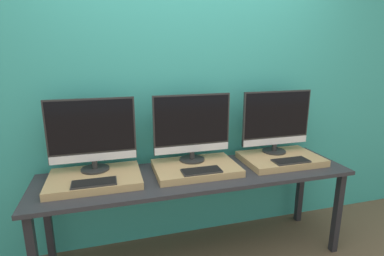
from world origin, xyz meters
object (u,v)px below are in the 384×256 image
monitor_left (92,133)px  monitor_right (276,120)px  monitor_center (192,126)px  keyboard_right (291,161)px  keyboard_left (94,183)px  keyboard_center (202,171)px

monitor_left → monitor_right: bearing=0.0°
monitor_left → monitor_center: same height
monitor_right → keyboard_right: bearing=-90.0°
keyboard_left → keyboard_right: 1.46m
keyboard_right → keyboard_left: bearing=180.0°
monitor_right → keyboard_center: bearing=-161.4°
keyboard_left → monitor_center: bearing=18.6°
keyboard_center → monitor_right: (0.73, 0.24, 0.27)m
keyboard_center → monitor_right: bearing=18.6°
keyboard_left → keyboard_right: (1.46, 0.00, 0.00)m
keyboard_right → monitor_center: bearing=161.4°
monitor_left → monitor_right: same height
monitor_left → keyboard_right: (1.46, -0.24, -0.27)m
monitor_left → keyboard_center: bearing=-18.6°
keyboard_center → keyboard_right: 0.73m
keyboard_left → monitor_center: monitor_center is taller
monitor_center → keyboard_right: monitor_center is taller
monitor_left → monitor_right: (1.46, 0.00, 0.00)m
monitor_center → keyboard_right: (0.73, -0.24, -0.27)m
keyboard_left → monitor_right: bearing=9.5°
monitor_left → monitor_center: (0.73, 0.00, 0.00)m
keyboard_left → monitor_right: 1.50m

